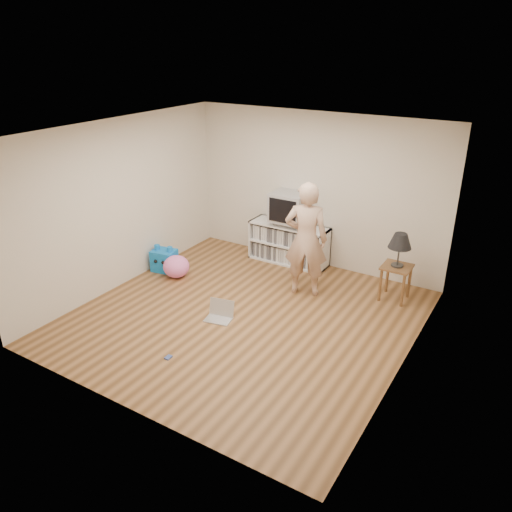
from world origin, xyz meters
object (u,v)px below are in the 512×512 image
object	(u,v)px
crt_tv	(290,207)
plush_pink	(176,266)
dvd_deck	(289,223)
side_table	(396,274)
person	(306,240)
table_lamp	(400,242)
media_unit	(289,243)
plush_blue	(164,260)
laptop	(220,314)

from	to	relation	value
crt_tv	plush_pink	world-z (taller)	crt_tv
dvd_deck	plush_pink	size ratio (longest dim) A/B	1.04
side_table	person	bearing A→B (deg)	-157.35
crt_tv	table_lamp	world-z (taller)	crt_tv
media_unit	table_lamp	bearing A→B (deg)	-10.87
crt_tv	plush_blue	size ratio (longest dim) A/B	1.34
media_unit	plush_blue	xyz separation A→B (m)	(-1.63, -1.43, -0.16)
media_unit	plush_pink	xyz separation A→B (m)	(-1.30, -1.51, -0.17)
dvd_deck	plush_blue	distance (m)	2.23
crt_tv	plush_pink	bearing A→B (deg)	-131.10
dvd_deck	plush_pink	distance (m)	2.06
person	laptop	world-z (taller)	person
media_unit	person	world-z (taller)	person
side_table	media_unit	bearing A→B (deg)	169.13
media_unit	plush_pink	world-z (taller)	media_unit
laptop	person	bearing A→B (deg)	51.78
table_lamp	side_table	bearing A→B (deg)	0.00
media_unit	person	size ratio (longest dim) A/B	0.79
dvd_deck	table_lamp	bearing A→B (deg)	-10.44
table_lamp	plush_blue	xyz separation A→B (m)	(-3.64, -1.05, -0.75)
media_unit	dvd_deck	bearing A→B (deg)	-90.00
table_lamp	media_unit	bearing A→B (deg)	169.13
person	plush_blue	bearing A→B (deg)	-6.74
crt_tv	plush_blue	world-z (taller)	crt_tv
side_table	plush_pink	xyz separation A→B (m)	(-3.31, -1.13, -0.23)
table_lamp	crt_tv	bearing A→B (deg)	169.65
crt_tv	person	bearing A→B (deg)	-49.88
dvd_deck	person	world-z (taller)	person
person	plush_pink	size ratio (longest dim) A/B	4.11
side_table	person	xyz separation A→B (m)	(-1.26, -0.52, 0.47)
side_table	dvd_deck	bearing A→B (deg)	169.56
media_unit	side_table	bearing A→B (deg)	-10.87
plush_pink	side_table	bearing A→B (deg)	18.80
plush_blue	table_lamp	bearing A→B (deg)	5.34
laptop	plush_blue	distance (m)	1.90
crt_tv	table_lamp	xyz separation A→B (m)	(2.01, -0.37, -0.08)
person	media_unit	bearing A→B (deg)	-69.52
crt_tv	side_table	size ratio (longest dim) A/B	1.09
laptop	plush_pink	distance (m)	1.57
crt_tv	plush_blue	distance (m)	2.31
media_unit	laptop	bearing A→B (deg)	-87.85
laptop	plush_blue	bearing A→B (deg)	143.71
side_table	person	distance (m)	1.44
dvd_deck	side_table	bearing A→B (deg)	-10.44
media_unit	crt_tv	xyz separation A→B (m)	(0.00, -0.02, 0.67)
dvd_deck	table_lamp	xyz separation A→B (m)	(2.01, -0.37, 0.21)
media_unit	laptop	world-z (taller)	media_unit
plush_pink	media_unit	bearing A→B (deg)	49.26
crt_tv	person	distance (m)	1.17
crt_tv	plush_pink	size ratio (longest dim) A/B	1.39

